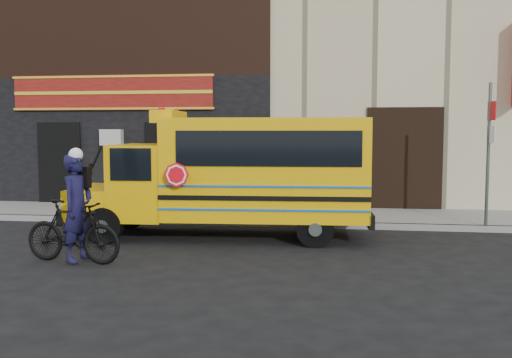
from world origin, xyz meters
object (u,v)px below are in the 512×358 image
object	(u,v)px
cyclist	(77,210)
sign_pole	(489,151)
school_bus	(237,173)
bicycle	(73,231)

from	to	relation	value
cyclist	sign_pole	bearing A→B (deg)	-51.10
school_bus	bicycle	world-z (taller)	school_bus
sign_pole	cyclist	bearing A→B (deg)	-151.93
school_bus	cyclist	world-z (taller)	school_bus
bicycle	school_bus	bearing A→B (deg)	-33.35
sign_pole	bicycle	distance (m)	9.70
school_bus	sign_pole	bearing A→B (deg)	14.68
school_bus	cyclist	xyz separation A→B (m)	(-2.51, -2.93, -0.51)
sign_pole	cyclist	world-z (taller)	sign_pole
bicycle	cyclist	size ratio (longest dim) A/B	0.99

